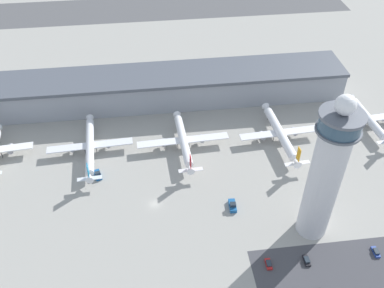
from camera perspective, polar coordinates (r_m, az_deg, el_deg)
The scene contains 13 objects.
ground_plane at distance 170.29m, azimuth -5.01°, elevation -7.98°, with size 1000.00×1000.00×0.00m, color #9E9B93.
terminal_building at distance 218.33m, azimuth -6.21°, elevation 7.35°, with size 201.33×25.00×16.33m.
runway_strip at distance 326.88m, azimuth -7.02°, elevation 17.46°, with size 302.00×44.00×0.01m, color #515154.
control_tower at distance 147.35m, azimuth 17.44°, elevation -3.71°, with size 14.05×14.05×59.33m.
airplane_gate_charlie at distance 193.27m, azimuth -13.46°, elevation -0.27°, with size 37.65×43.17×11.77m.
airplane_gate_delta at distance 190.41m, azimuth -1.16°, elevation 0.45°, with size 41.31×40.54×12.19m.
airplane_gate_echo at distance 198.46m, azimuth 11.67°, elevation 1.42°, with size 37.08×43.41×12.84m.
airplane_gate_foxtrot at distance 220.34m, azimuth 22.45°, elevation 3.11°, with size 40.54×36.85×11.95m.
service_truck_catering at distance 183.78m, azimuth -12.46°, elevation -4.03°, with size 4.01×6.12×2.76m.
service_truck_fuel at distance 168.55m, azimuth 5.43°, elevation -8.18°, with size 2.90×6.35×2.83m.
car_yellow_taxi at distance 158.21m, azimuth 15.03°, elevation -14.76°, with size 1.86×4.53×1.43m.
car_green_van at distance 168.13m, azimuth 23.30°, elevation -13.07°, with size 1.85×4.61×1.44m.
car_grey_coupe at distance 154.65m, azimuth 10.17°, elevation -15.47°, with size 1.99×4.48×1.38m.
Camera 1 is at (0.68, -112.91, 127.47)m, focal length 40.00 mm.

